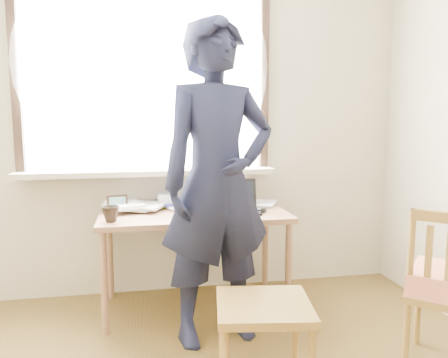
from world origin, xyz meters
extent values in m
cube|color=beige|center=(0.00, 2.00, 1.30)|extent=(3.50, 0.02, 2.60)
cube|color=white|center=(-0.20, 1.99, 1.60)|extent=(1.70, 0.01, 1.30)
cube|color=black|center=(-0.20, 1.97, 0.92)|extent=(1.82, 0.06, 0.06)
cube|color=black|center=(-1.08, 1.97, 1.60)|extent=(0.06, 0.06, 1.30)
cube|color=black|center=(0.68, 1.97, 1.60)|extent=(0.06, 0.06, 1.30)
cube|color=beige|center=(-0.20, 1.90, 0.93)|extent=(1.85, 0.20, 0.04)
cube|color=white|center=(-0.20, 1.91, 1.70)|extent=(1.95, 0.02, 1.65)
cube|color=#8D6446|center=(0.10, 1.63, 0.66)|extent=(1.27, 0.64, 0.04)
cylinder|color=#8D6446|center=(-0.49, 1.36, 0.32)|extent=(0.05, 0.05, 0.64)
cylinder|color=#8D6446|center=(-0.49, 1.90, 0.32)|extent=(0.05, 0.05, 0.64)
cylinder|color=#8D6446|center=(0.69, 1.36, 0.32)|extent=(0.05, 0.05, 0.64)
cylinder|color=#8D6446|center=(0.69, 1.90, 0.32)|extent=(0.05, 0.05, 0.64)
cube|color=black|center=(0.37, 1.55, 0.69)|extent=(0.33, 0.24, 0.02)
cube|color=black|center=(0.38, 1.66, 0.79)|extent=(0.32, 0.09, 0.21)
cube|color=black|center=(0.38, 1.66, 0.79)|extent=(0.28, 0.07, 0.17)
cube|color=black|center=(0.37, 1.54, 0.69)|extent=(0.29, 0.15, 0.00)
imported|color=white|center=(-0.08, 1.84, 0.73)|extent=(0.17, 0.17, 0.10)
imported|color=black|center=(-0.45, 1.45, 0.73)|extent=(0.15, 0.15, 0.10)
ellipsoid|color=black|center=(0.54, 1.53, 0.70)|extent=(0.09, 0.06, 0.04)
cube|color=white|center=(-0.04, 1.91, 0.69)|extent=(0.35, 0.34, 0.02)
cube|color=#AE3520|center=(-0.34, 1.90, 0.69)|extent=(0.33, 0.33, 0.02)
cube|color=white|center=(-0.06, 1.82, 0.70)|extent=(0.23, 0.27, 0.02)
cube|color=navy|center=(-0.28, 1.80, 0.70)|extent=(0.31, 0.34, 0.01)
cube|color=navy|center=(-0.33, 1.72, 0.70)|extent=(0.36, 0.34, 0.00)
cube|color=white|center=(-0.29, 1.79, 0.71)|extent=(0.29, 0.30, 0.02)
cube|color=white|center=(0.05, 1.77, 0.72)|extent=(0.24, 0.32, 0.02)
cube|color=white|center=(-0.37, 1.89, 0.72)|extent=(0.28, 0.27, 0.01)
cube|color=white|center=(-0.34, 1.86, 0.72)|extent=(0.37, 0.34, 0.01)
imported|color=white|center=(-0.38, 1.86, 0.69)|extent=(0.23, 0.29, 0.03)
imported|color=white|center=(0.55, 1.84, 0.69)|extent=(0.28, 0.31, 0.02)
cube|color=black|center=(-0.42, 1.73, 0.74)|extent=(0.14, 0.04, 0.11)
cube|color=#3B7835|center=(-0.42, 1.73, 0.74)|extent=(0.11, 0.02, 0.08)
cube|color=olive|center=(0.30, 0.61, 0.43)|extent=(0.50, 0.49, 0.04)
cylinder|color=olive|center=(0.14, 0.82, 0.21)|extent=(0.04, 0.04, 0.41)
cylinder|color=olive|center=(0.52, 0.76, 0.21)|extent=(0.04, 0.04, 0.41)
cylinder|color=olive|center=(1.31, 0.87, 0.19)|extent=(0.03, 0.03, 0.38)
cylinder|color=olive|center=(1.08, 0.63, 0.19)|extent=(0.03, 0.03, 0.38)
cylinder|color=olive|center=(1.07, 0.63, 0.64)|extent=(0.03, 0.03, 0.46)
cube|color=olive|center=(1.13, 0.57, 0.61)|extent=(0.04, 0.04, 0.37)
imported|color=black|center=(0.18, 1.18, 0.95)|extent=(0.77, 0.59, 1.89)
camera|label=1|loc=(-0.26, -1.29, 1.31)|focal=35.00mm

